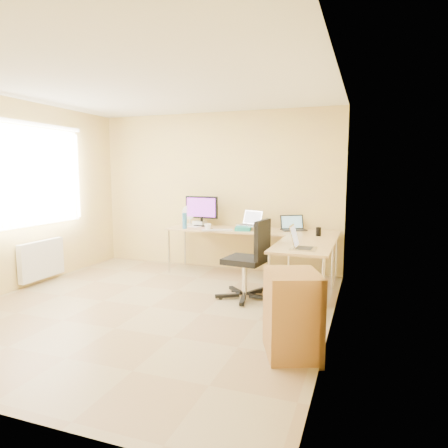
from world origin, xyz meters
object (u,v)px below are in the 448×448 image
(keyboard, at_px, (217,230))
(desk_fan, at_px, (190,216))
(desk_return, at_px, (304,273))
(laptop_return, at_px, (303,240))
(laptop_center, at_px, (249,218))
(office_chair, at_px, (245,260))
(desk_main, at_px, (251,253))
(monitor, at_px, (202,211))
(mug, at_px, (208,227))
(water_bottle, at_px, (185,221))
(laptop_black, at_px, (294,223))
(cabinet, at_px, (292,315))

(keyboard, bearing_deg, desk_fan, 120.58)
(desk_return, height_order, laptop_return, laptop_return)
(desk_return, bearing_deg, desk_fan, 150.27)
(laptop_center, bearing_deg, office_chair, -51.91)
(desk_main, height_order, laptop_center, laptop_center)
(monitor, relative_size, mug, 5.40)
(desk_return, distance_m, water_bottle, 2.17)
(keyboard, height_order, desk_fan, desk_fan)
(water_bottle, bearing_deg, desk_return, -20.34)
(mug, bearing_deg, keyboard, -6.13)
(office_chair, bearing_deg, water_bottle, 152.47)
(keyboard, distance_m, mug, 0.16)
(monitor, relative_size, water_bottle, 2.32)
(desk_return, xyz_separation_m, desk_fan, (-2.10, 1.20, 0.52))
(laptop_center, bearing_deg, laptop_return, -28.60)
(desk_main, relative_size, water_bottle, 10.56)
(laptop_center, xyz_separation_m, water_bottle, (-0.96, -0.32, -0.04))
(desk_main, xyz_separation_m, laptop_center, (-0.05, 0.06, 0.53))
(laptop_black, height_order, laptop_return, laptop_black)
(desk_return, distance_m, laptop_center, 1.56)
(keyboard, xyz_separation_m, mug, (-0.16, 0.02, 0.04))
(laptop_center, bearing_deg, mug, -124.87)
(desk_fan, xyz_separation_m, office_chair, (1.37, -1.33, -0.38))
(desk_main, bearing_deg, laptop_black, 12.28)
(laptop_black, bearing_deg, desk_main, 162.65)
(desk_return, bearing_deg, office_chair, -169.52)
(mug, distance_m, office_chair, 1.24)
(desk_main, bearing_deg, laptop_center, 129.01)
(desk_return, xyz_separation_m, laptop_return, (0.04, -0.35, 0.48))
(desk_main, height_order, cabinet, cabinet)
(desk_return, height_order, laptop_center, laptop_center)
(desk_return, relative_size, mug, 12.08)
(laptop_center, distance_m, keyboard, 0.56)
(cabinet, bearing_deg, desk_main, 92.07)
(laptop_return, bearing_deg, water_bottle, 61.90)
(mug, distance_m, desk_fan, 0.71)
(mug, height_order, laptop_return, laptop_return)
(desk_return, xyz_separation_m, laptop_black, (-0.34, 1.14, 0.48))
(desk_return, bearing_deg, monitor, 148.60)
(desk_return, relative_size, laptop_center, 3.62)
(monitor, xyz_separation_m, cabinet, (2.00, -2.66, -0.62))
(mug, relative_size, water_bottle, 0.43)
(laptop_center, relative_size, cabinet, 0.47)
(desk_main, bearing_deg, keyboard, -146.67)
(laptop_black, relative_size, mug, 3.41)
(desk_return, xyz_separation_m, cabinet, (0.13, -1.53, -0.01))
(monitor, relative_size, laptop_center, 1.62)
(desk_main, xyz_separation_m, desk_fan, (-1.13, 0.20, 0.52))
(laptop_center, xyz_separation_m, office_chair, (0.29, -1.19, -0.40))
(desk_fan, bearing_deg, laptop_black, 2.85)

